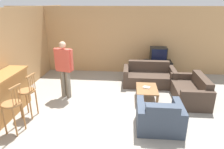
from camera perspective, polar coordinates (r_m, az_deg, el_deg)
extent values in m
plane|color=gray|center=(5.12, 1.15, -12.20)|extent=(24.00, 24.00, 0.00)
cube|color=tan|center=(8.04, 3.05, 9.69)|extent=(9.40, 0.08, 2.60)
cube|color=tan|center=(6.73, -25.63, 5.74)|extent=(0.08, 8.57, 2.60)
cylinder|color=#996638|center=(4.79, -26.81, -7.49)|extent=(0.46, 0.46, 0.04)
cylinder|color=#996638|center=(5.12, -26.33, -10.15)|extent=(0.04, 0.04, 0.67)
cylinder|color=#996638|center=(4.95, -28.42, -11.56)|extent=(0.04, 0.04, 0.67)
cylinder|color=#996638|center=(4.95, -23.91, -10.80)|extent=(0.04, 0.04, 0.67)
cylinder|color=#996638|center=(4.78, -25.98, -12.29)|extent=(0.04, 0.04, 0.67)
cylinder|color=#996638|center=(4.67, -24.74, -5.01)|extent=(0.02, 0.02, 0.37)
cylinder|color=#996638|center=(4.62, -25.34, -5.38)|extent=(0.02, 0.02, 0.37)
cylinder|color=#996638|center=(4.57, -25.97, -5.77)|extent=(0.02, 0.02, 0.37)
cylinder|color=#996638|center=(4.52, -26.60, -6.16)|extent=(0.02, 0.02, 0.37)
cube|color=#996638|center=(4.52, -26.04, -3.20)|extent=(0.10, 0.33, 0.04)
cylinder|color=#996638|center=(5.29, -23.22, -4.34)|extent=(0.43, 0.43, 0.04)
cylinder|color=#996638|center=(5.61, -23.14, -6.98)|extent=(0.04, 0.04, 0.67)
cylinder|color=#996638|center=(5.42, -24.71, -8.21)|extent=(0.04, 0.04, 0.67)
cylinder|color=#996638|center=(5.47, -20.73, -7.34)|extent=(0.04, 0.04, 0.67)
cylinder|color=#996638|center=(5.27, -22.24, -8.63)|extent=(0.04, 0.04, 0.67)
cylinder|color=#996638|center=(5.22, -21.31, -1.96)|extent=(0.02, 0.02, 0.37)
cylinder|color=#996638|center=(5.16, -21.75, -2.28)|extent=(0.02, 0.02, 0.37)
cylinder|color=#996638|center=(5.10, -22.20, -2.60)|extent=(0.02, 0.02, 0.37)
cylinder|color=#996638|center=(5.04, -22.67, -2.93)|extent=(0.02, 0.02, 0.37)
cube|color=#996638|center=(5.06, -22.27, -0.27)|extent=(0.07, 0.33, 0.04)
cube|color=#423328|center=(7.06, 10.44, -1.36)|extent=(1.43, 0.93, 0.40)
cube|color=#423328|center=(7.27, 10.40, 2.49)|extent=(1.43, 0.22, 0.36)
cube|color=#423328|center=(6.99, 4.00, -0.40)|extent=(0.16, 0.93, 0.61)
cube|color=#423328|center=(7.15, 16.85, -0.78)|extent=(0.16, 0.93, 0.61)
cube|color=#384251|center=(4.79, 13.24, -12.43)|extent=(0.69, 0.89, 0.40)
cube|color=#384251|center=(4.32, 14.21, -10.56)|extent=(0.69, 0.22, 0.35)
cube|color=#384251|center=(4.83, 18.44, -11.41)|extent=(0.16, 0.89, 0.60)
cube|color=#384251|center=(4.70, 8.09, -11.40)|extent=(0.16, 0.89, 0.60)
cube|color=#423328|center=(6.31, 21.10, -5.04)|extent=(0.86, 1.22, 0.40)
cube|color=#423328|center=(6.28, 24.32, -1.98)|extent=(0.22, 1.22, 0.34)
cube|color=#423328|center=(6.89, 19.74, -1.95)|extent=(0.86, 0.16, 0.59)
cube|color=#423328|center=(5.68, 22.99, -7.10)|extent=(0.86, 0.16, 0.59)
cube|color=brown|center=(5.90, 9.93, -4.02)|extent=(0.60, 0.89, 0.04)
cube|color=brown|center=(5.60, 7.44, -7.39)|extent=(0.06, 0.06, 0.34)
cube|color=brown|center=(5.65, 12.77, -7.48)|extent=(0.06, 0.06, 0.34)
cube|color=brown|center=(6.33, 7.21, -4.03)|extent=(0.06, 0.06, 0.34)
cube|color=brown|center=(6.38, 11.90, -4.15)|extent=(0.06, 0.06, 0.34)
cube|color=black|center=(7.95, 12.78, 1.66)|extent=(1.06, 0.54, 0.60)
cube|color=black|center=(7.80, 13.10, 5.64)|extent=(0.61, 0.45, 0.54)
cube|color=black|center=(7.58, 13.32, 5.22)|extent=(0.54, 0.01, 0.47)
cube|color=#B7AD99|center=(5.92, 9.85, -3.62)|extent=(0.24, 0.22, 0.03)
cylinder|color=#756B5B|center=(6.11, -12.42, -2.76)|extent=(0.15, 0.15, 0.83)
cylinder|color=#756B5B|center=(6.20, -13.72, -2.54)|extent=(0.15, 0.15, 0.83)
cube|color=#CC4C3D|center=(5.92, -13.63, 4.03)|extent=(0.50, 0.30, 0.66)
cylinder|color=#CC4C3D|center=(5.77, -11.48, 4.09)|extent=(0.09, 0.09, 0.61)
cylinder|color=#CC4C3D|center=(6.05, -15.73, 4.46)|extent=(0.09, 0.09, 0.61)
sphere|color=tan|center=(5.81, -13.99, 8.24)|extent=(0.19, 0.19, 0.19)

